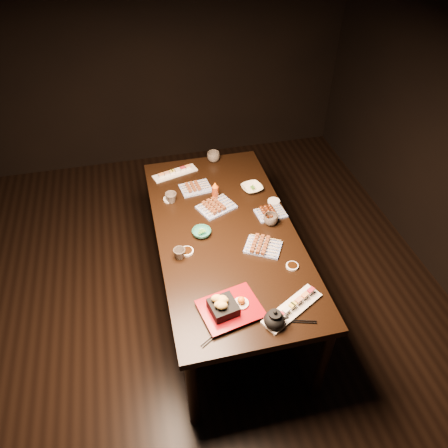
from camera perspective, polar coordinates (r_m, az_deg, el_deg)
The scene contains 23 objects.
ground at distance 3.20m, azimuth -3.46°, elevation -15.69°, with size 5.00×5.00×0.00m, color black.
dining_table at distance 3.13m, azimuth 0.21°, elevation -5.99°, with size 0.90×1.80×0.75m, color black.
sushi_platter_near at distance 2.45m, azimuth 8.93°, elevation -10.60°, with size 0.39×0.11×0.05m, color white, non-canonical shape.
sushi_platter_far at distance 3.39m, azimuth -6.45°, elevation 6.81°, with size 0.35×0.10×0.04m, color white, non-canonical shape.
yakitori_plate_center at distance 3.03m, azimuth -1.01°, elevation 2.57°, with size 0.24×0.18×0.06m, color #828EB6, non-canonical shape.
yakitori_plate_right at distance 2.75m, azimuth 5.15°, elevation -2.72°, with size 0.22×0.16×0.06m, color #828EB6, non-canonical shape.
yakitori_plate_left at distance 3.21m, azimuth -3.75°, elevation 4.99°, with size 0.22×0.16×0.06m, color #828EB6, non-canonical shape.
tsukune_plate at distance 3.00m, azimuth 6.13°, elevation 1.66°, with size 0.20×0.14×0.05m, color #828EB6, non-canonical shape.
edamame_bowl_green at distance 2.83m, azimuth -2.95°, elevation -1.12°, with size 0.12×0.12×0.04m, color #297E65.
edamame_bowl_cream at distance 3.21m, azimuth 3.67°, elevation 4.71°, with size 0.15×0.15×0.04m, color #FBF2CD.
tempura_tray at distance 2.39m, azimuth 0.85°, elevation -10.42°, with size 0.32×0.26×0.12m, color black, non-canonical shape.
teacup_near_left at distance 2.69m, azimuth -5.83°, elevation -3.88°, with size 0.07×0.07×0.07m, color #4C433A.
teacup_mid_right at distance 2.92m, azimuth 6.13°, elevation 0.58°, with size 0.10×0.10×0.08m, color #4C433A.
teacup_far_left at distance 3.10m, azimuth -6.93°, elevation 3.43°, with size 0.08×0.08×0.08m, color #4C433A.
teacup_far_right at distance 3.51m, azimuth -1.39°, elevation 8.78°, with size 0.10×0.10×0.08m, color #4C433A.
teapot at distance 2.35m, azimuth 6.60°, elevation -12.12°, with size 0.13×0.13×0.11m, color black, non-canonical shape.
condiment_bottle at distance 3.08m, azimuth -1.17°, elevation 4.33°, with size 0.05×0.05×0.15m, color maroon.
sauce_dish_west at distance 2.73m, azimuth -4.87°, elevation -3.58°, with size 0.09×0.09×0.01m, color white.
sauce_dish_east at distance 3.11m, azimuth 6.52°, elevation 2.95°, with size 0.09×0.09×0.02m, color white.
sauce_dish_se at distance 2.67m, azimuth 8.90°, elevation -5.45°, with size 0.08×0.08×0.01m, color white.
sauce_dish_nw at distance 3.14m, azimuth -7.16°, elevation 3.24°, with size 0.09×0.09×0.01m, color white.
chopsticks_near at distance 2.35m, azimuth -0.74°, elevation -13.93°, with size 0.24×0.02×0.01m, color black, non-canonical shape.
chopsticks_se at distance 2.42m, azimuth 9.35°, elevation -12.43°, with size 0.22×0.02×0.01m, color black, non-canonical shape.
Camera 1 is at (-0.21, -1.72, 2.69)m, focal length 35.00 mm.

